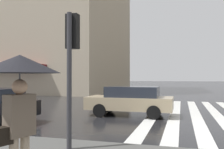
{
  "coord_description": "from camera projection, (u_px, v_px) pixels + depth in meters",
  "views": [
    {
      "loc": [
        -9.24,
        1.74,
        1.86
      ],
      "look_at": [
        4.23,
        5.56,
        2.01
      ],
      "focal_mm": 39.54,
      "sensor_mm": 36.0,
      "label": 1
    }
  ],
  "objects": [
    {
      "name": "pedestrian_with_floral_umbrella",
      "position": [
        19.0,
        78.0,
        3.56
      ],
      "size": [
        1.17,
        1.17,
        2.03
      ],
      "color": "#6B5B4C",
      "rests_on": "sidewalk_pavement"
    },
    {
      "name": "car_champagne",
      "position": [
        130.0,
        100.0,
        11.93
      ],
      "size": [
        1.85,
        4.1,
        1.41
      ],
      "color": "tan",
      "rests_on": "ground_plane"
    },
    {
      "name": "traffic_signal_post",
      "position": [
        72.0,
        51.0,
        5.99
      ],
      "size": [
        0.44,
        0.3,
        3.26
      ],
      "color": "#333338",
      "rests_on": "sidewalk_pavement"
    },
    {
      "name": "haussmann_block_mid",
      "position": [
        18.0,
        7.0,
        36.5
      ],
      "size": [
        20.16,
        29.82,
        25.02
      ],
      "color": "tan",
      "rests_on": "ground_plane"
    }
  ]
}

